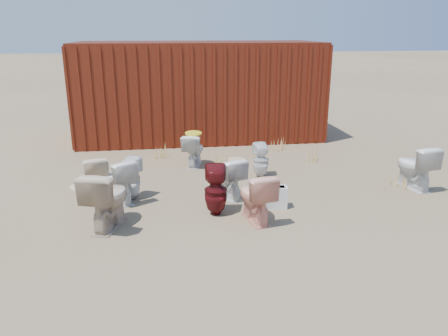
{
  "coord_description": "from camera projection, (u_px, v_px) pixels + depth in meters",
  "views": [
    {
      "loc": [
        -0.93,
        -6.05,
        2.68
      ],
      "look_at": [
        0.0,
        0.6,
        0.55
      ],
      "focal_mm": 35.0,
      "sensor_mm": 36.0,
      "label": 1
    }
  ],
  "objects": [
    {
      "name": "ground",
      "position": [
        229.0,
        214.0,
        6.64
      ],
      "size": [
        100.0,
        100.0,
        0.0
      ],
      "primitive_type": "plane",
      "color": "brown",
      "rests_on": "ground"
    },
    {
      "name": "shipping_container",
      "position": [
        199.0,
        90.0,
        11.19
      ],
      "size": [
        6.0,
        2.4,
        2.4
      ],
      "primitive_type": "cube",
      "color": "#4D1C0C",
      "rests_on": "ground"
    },
    {
      "name": "toilet_front_a",
      "position": [
        118.0,
        181.0,
        7.02
      ],
      "size": [
        0.72,
        0.82,
        0.73
      ],
      "primitive_type": "imported",
      "rotation": [
        0.0,
        0.0,
        3.7
      ],
      "color": "white",
      "rests_on": "ground"
    },
    {
      "name": "toilet_front_pink",
      "position": [
        256.0,
        197.0,
        6.31
      ],
      "size": [
        0.56,
        0.8,
        0.75
      ],
      "primitive_type": "imported",
      "rotation": [
        0.0,
        0.0,
        3.34
      ],
      "color": "#F3A28C",
      "rests_on": "ground"
    },
    {
      "name": "toilet_front_c",
      "position": [
        228.0,
        177.0,
        7.23
      ],
      "size": [
        0.6,
        0.77,
        0.69
      ],
      "primitive_type": "imported",
      "rotation": [
        0.0,
        0.0,
        3.5
      ],
      "color": "white",
      "rests_on": "ground"
    },
    {
      "name": "toilet_front_maroon",
      "position": [
        216.0,
        190.0,
        6.54
      ],
      "size": [
        0.37,
        0.38,
        0.76
      ],
      "primitive_type": "imported",
      "rotation": [
        0.0,
        0.0,
        3.05
      ],
      "color": "#550E11",
      "rests_on": "ground"
    },
    {
      "name": "toilet_front_e",
      "position": [
        415.0,
        167.0,
        7.63
      ],
      "size": [
        0.56,
        0.83,
        0.79
      ],
      "primitive_type": "imported",
      "rotation": [
        0.0,
        0.0,
        3.3
      ],
      "color": "white",
      "rests_on": "ground"
    },
    {
      "name": "toilet_back_a",
      "position": [
        131.0,
        178.0,
        7.16
      ],
      "size": [
        0.43,
        0.44,
        0.71
      ],
      "primitive_type": "imported",
      "rotation": [
        0.0,
        0.0,
        2.66
      ],
      "color": "white",
      "rests_on": "ground"
    },
    {
      "name": "toilet_back_beige_left",
      "position": [
        96.0,
        176.0,
        7.27
      ],
      "size": [
        0.54,
        0.77,
        0.71
      ],
      "primitive_type": "imported",
      "rotation": [
        0.0,
        0.0,
        3.36
      ],
      "color": "beige",
      "rests_on": "ground"
    },
    {
      "name": "toilet_back_beige_right",
      "position": [
        107.0,
        199.0,
        6.09
      ],
      "size": [
        0.72,
        0.95,
        0.85
      ],
      "primitive_type": "imported",
      "rotation": [
        0.0,
        0.0,
        2.82
      ],
      "color": "#C8B092",
      "rests_on": "ground"
    },
    {
      "name": "toilet_back_yellowlid",
      "position": [
        194.0,
        150.0,
        8.92
      ],
      "size": [
        0.56,
        0.74,
        0.67
      ],
      "primitive_type": "imported",
      "rotation": [
        0.0,
        0.0,
        2.83
      ],
      "color": "white",
      "rests_on": "ground"
    },
    {
      "name": "toilet_back_e",
      "position": [
        261.0,
        160.0,
        8.25
      ],
      "size": [
        0.31,
        0.32,
        0.65
      ],
      "primitive_type": "imported",
      "rotation": [
        0.0,
        0.0,
        3.2
      ],
      "color": "white",
      "rests_on": "ground"
    },
    {
      "name": "yellow_lid",
      "position": [
        193.0,
        133.0,
        8.81
      ],
      "size": [
        0.34,
        0.43,
        0.02
      ],
      "primitive_type": "ellipsoid",
      "color": "yellow",
      "rests_on": "toilet_back_yellowlid"
    },
    {
      "name": "loose_tank",
      "position": [
        271.0,
        197.0,
        6.84
      ],
      "size": [
        0.52,
        0.25,
        0.35
      ],
      "primitive_type": "cube",
      "rotation": [
        0.0,
        0.0,
        -0.1
      ],
      "color": "silver",
      "rests_on": "ground"
    },
    {
      "name": "loose_lid_near",
      "position": [
        237.0,
        160.0,
        9.34
      ],
      "size": [
        0.49,
        0.57,
        0.02
      ],
      "primitive_type": "ellipsoid",
      "rotation": [
        0.0,
        0.0,
        0.25
      ],
      "color": "#C0B28B",
      "rests_on": "ground"
    },
    {
      "name": "loose_lid_far",
      "position": [
        82.0,
        187.0,
        7.74
      ],
      "size": [
        0.59,
        0.58,
        0.02
      ],
      "primitive_type": "ellipsoid",
      "rotation": [
        0.0,
        0.0,
        0.84
      ],
      "color": "#C9B592",
      "rests_on": "ground"
    },
    {
      "name": "weed_clump_a",
      "position": [
        97.0,
        163.0,
        8.73
      ],
      "size": [
        0.36,
        0.36,
        0.27
      ],
      "primitive_type": "cone",
      "color": "tan",
      "rests_on": "ground"
    },
    {
      "name": "weed_clump_b",
      "position": [
        221.0,
        158.0,
        9.04
      ],
      "size": [
        0.32,
        0.32,
        0.28
      ],
      "primitive_type": "cone",
      "color": "tan",
      "rests_on": "ground"
    },
    {
      "name": "weed_clump_c",
      "position": [
        313.0,
        154.0,
        9.29
      ],
      "size": [
        0.36,
        0.36,
        0.33
      ],
      "primitive_type": "cone",
      "color": "tan",
      "rests_on": "ground"
    },
    {
      "name": "weed_clump_d",
      "position": [
        160.0,
        151.0,
        9.52
      ],
      "size": [
        0.3,
        0.3,
        0.3
      ],
      "primitive_type": "cone",
      "color": "tan",
      "rests_on": "ground"
    },
    {
      "name": "weed_clump_e",
      "position": [
        279.0,
        144.0,
        10.13
      ],
      "size": [
        0.34,
        0.34,
        0.31
      ],
      "primitive_type": "cone",
      "color": "tan",
      "rests_on": "ground"
    },
    {
      "name": "weed_clump_f",
      "position": [
        400.0,
        181.0,
        7.78
      ],
      "size": [
        0.28,
        0.28,
        0.22
      ],
      "primitive_type": "cone",
      "color": "tan",
      "rests_on": "ground"
    }
  ]
}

